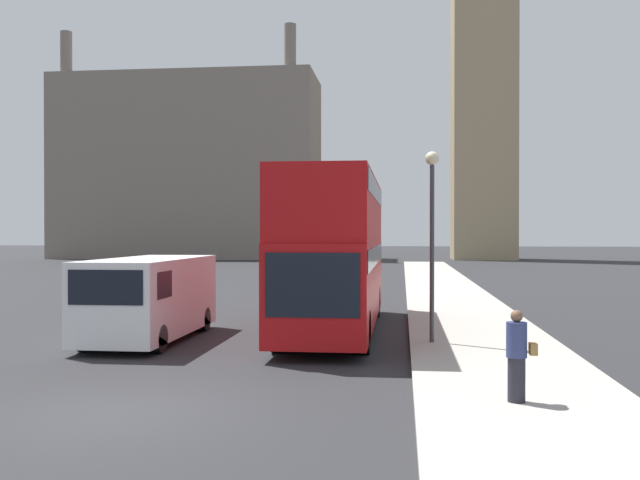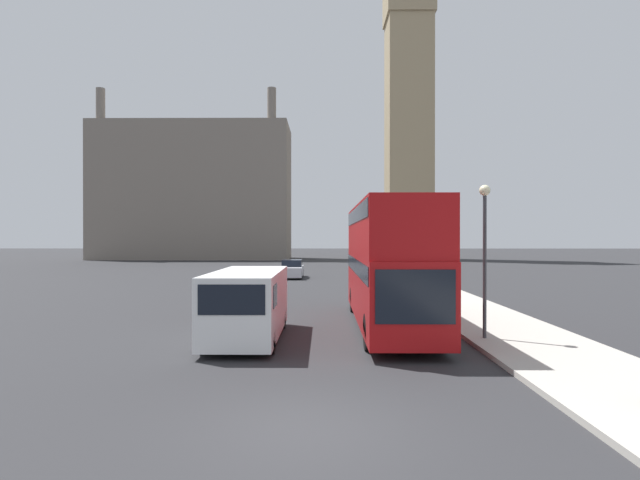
# 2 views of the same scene
# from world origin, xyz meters

# --- Properties ---
(ground_plane) EXTENTS (300.00, 300.00, 0.00)m
(ground_plane) POSITION_xyz_m (0.00, 0.00, 0.00)
(ground_plane) COLOR #28282B
(sidewalk_strip) EXTENTS (3.92, 120.00, 0.15)m
(sidewalk_strip) POSITION_xyz_m (6.96, 0.00, 0.07)
(sidewalk_strip) COLOR #ADA89E
(sidewalk_strip) RESTS_ON ground_plane
(building_block_distant) EXTENTS (30.83, 11.19, 26.29)m
(building_block_distant) POSITION_xyz_m (-20.72, 71.83, 10.81)
(building_block_distant) COLOR slate
(building_block_distant) RESTS_ON ground_plane
(red_double_decker_bus) EXTENTS (2.51, 11.34, 4.67)m
(red_double_decker_bus) POSITION_xyz_m (2.77, 10.20, 2.60)
(red_double_decker_bus) COLOR #A80F11
(red_double_decker_bus) RESTS_ON ground_plane
(white_van) EXTENTS (2.23, 6.04, 2.31)m
(white_van) POSITION_xyz_m (-2.26, 7.72, 1.25)
(white_van) COLOR white
(white_van) RESTS_ON ground_plane
(pedestrian) EXTENTS (0.51, 0.35, 1.57)m
(pedestrian) POSITION_xyz_m (6.74, 0.90, 0.93)
(pedestrian) COLOR #23232D
(pedestrian) RESTS_ON sidewalk_strip
(street_lamp) EXTENTS (0.36, 0.36, 5.02)m
(street_lamp) POSITION_xyz_m (5.58, 7.45, 3.51)
(street_lamp) COLOR #38383D
(street_lamp) RESTS_ON sidewalk_strip
(parked_sedan) EXTENTS (1.82, 4.73, 1.55)m
(parked_sedan) POSITION_xyz_m (-2.40, 33.65, 0.71)
(parked_sedan) COLOR silver
(parked_sedan) RESTS_ON ground_plane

